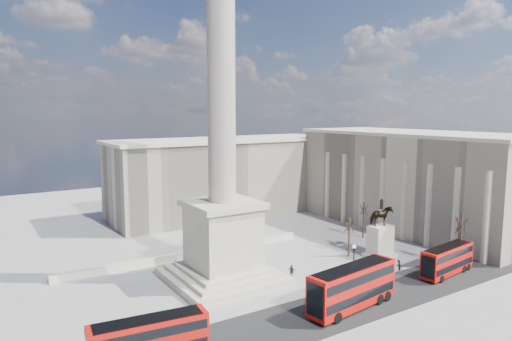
{
  "coord_description": "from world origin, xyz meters",
  "views": [
    {
      "loc": [
        -28.0,
        -46.89,
        22.6
      ],
      "look_at": [
        3.88,
        2.86,
        14.82
      ],
      "focal_mm": 32.0,
      "sensor_mm": 36.0,
      "label": 1
    }
  ],
  "objects": [
    {
      "name": "bare_tree_near",
      "position": [
        31.27,
        -9.12,
        6.57
      ],
      "size": [
        1.9,
        1.9,
        8.33
      ],
      "rotation": [
        0.0,
        0.0,
        0.16
      ],
      "color": "#332319",
      "rests_on": "ground"
    },
    {
      "name": "bare_tree_mid",
      "position": [
        21.27,
        3.23,
        5.13
      ],
      "size": [
        1.72,
        1.72,
        6.51
      ],
      "rotation": [
        0.0,
        0.0,
        0.21
      ],
      "color": "#332319",
      "rests_on": "ground"
    },
    {
      "name": "pedestrian_crossing",
      "position": [
        8.26,
        0.68,
        0.93
      ],
      "size": [
        0.8,
        1.18,
        1.85
      ],
      "primitive_type": "imported",
      "rotation": [
        0.0,
        0.0,
        1.93
      ],
      "color": "black",
      "rests_on": "ground"
    },
    {
      "name": "balustrade_wall",
      "position": [
        0.0,
        16.0,
        0.55
      ],
      "size": [
        40.0,
        0.6,
        1.1
      ],
      "primitive_type": "cube",
      "color": "beige",
      "rests_on": "ground"
    },
    {
      "name": "pedestrian_standing",
      "position": [
        22.76,
        -5.26,
        0.79
      ],
      "size": [
        0.9,
        0.77,
        1.58
      ],
      "primitive_type": "imported",
      "rotation": [
        0.0,
        0.0,
        3.39
      ],
      "color": "black",
      "rests_on": "ground"
    },
    {
      "name": "ground",
      "position": [
        0.0,
        0.0,
        0.0
      ],
      "size": [
        180.0,
        180.0,
        0.0
      ],
      "primitive_type": "plane",
      "color": "#9E9B96",
      "rests_on": "ground"
    },
    {
      "name": "building_northeast",
      "position": [
        20.0,
        40.0,
        8.32
      ],
      "size": [
        51.0,
        17.0,
        16.6
      ],
      "color": "#BFB29C",
      "rests_on": "ground"
    },
    {
      "name": "victorian_lamp",
      "position": [
        12.52,
        -6.63,
        3.42
      ],
      "size": [
        0.5,
        0.5,
        5.81
      ],
      "rotation": [
        0.0,
        0.0,
        0.01
      ],
      "color": "black",
      "rests_on": "ground"
    },
    {
      "name": "red_bus_b",
      "position": [
        8.22,
        -10.88,
        2.64
      ],
      "size": [
        12.67,
        4.32,
        5.04
      ],
      "rotation": [
        0.0,
        0.0,
        0.12
      ],
      "color": "#B90E09",
      "rests_on": "ground"
    },
    {
      "name": "asphalt_road",
      "position": [
        5.0,
        -10.0,
        0.0
      ],
      "size": [
        120.0,
        9.0,
        0.01
      ],
      "primitive_type": "cube",
      "color": "#272727",
      "rests_on": "ground"
    },
    {
      "name": "nelsons_column",
      "position": [
        0.0,
        5.0,
        12.92
      ],
      "size": [
        14.0,
        14.0,
        49.85
      ],
      "color": "beige",
      "rests_on": "ground"
    },
    {
      "name": "equestrian_statue",
      "position": [
        25.37,
        0.59,
        3.24
      ],
      "size": [
        4.47,
        3.35,
        9.18
      ],
      "color": "beige",
      "rests_on": "ground"
    },
    {
      "name": "bare_tree_far",
      "position": [
        31.0,
        9.62,
        5.31
      ],
      "size": [
        1.65,
        1.65,
        6.75
      ],
      "rotation": [
        0.0,
        0.0,
        0.01
      ],
      "color": "#332319",
      "rests_on": "ground"
    },
    {
      "name": "red_bus_a",
      "position": [
        -15.28,
        -9.45,
        2.25
      ],
      "size": [
        10.79,
        3.67,
        4.29
      ],
      "rotation": [
        0.0,
        0.0,
        -0.12
      ],
      "color": "#B90E09",
      "rests_on": "ground"
    },
    {
      "name": "building_east",
      "position": [
        45.0,
        10.0,
        9.32
      ],
      "size": [
        19.0,
        46.0,
        18.6
      ],
      "color": "#BFB29C",
      "rests_on": "ground"
    },
    {
      "name": "pedestrian_walking",
      "position": [
        14.56,
        -2.41,
        0.83
      ],
      "size": [
        0.63,
        0.44,
        1.67
      ],
      "primitive_type": "imported",
      "rotation": [
        0.0,
        0.0,
        -0.06
      ],
      "color": "black",
      "rests_on": "ground"
    },
    {
      "name": "red_bus_c",
      "position": [
        27.11,
        -9.97,
        2.14
      ],
      "size": [
        10.27,
        3.45,
        4.08
      ],
      "rotation": [
        0.0,
        0.0,
        0.12
      ],
      "color": "#B90E09",
      "rests_on": "ground"
    }
  ]
}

